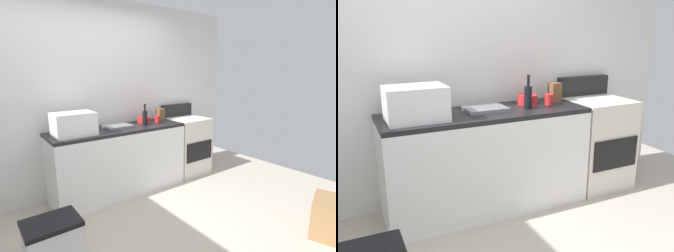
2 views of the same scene
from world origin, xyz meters
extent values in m
cube|color=silver|center=(0.00, 1.55, 1.30)|extent=(5.00, 0.10, 2.60)
cube|color=white|center=(0.30, 1.20, 0.43)|extent=(1.80, 0.60, 0.86)
cube|color=black|center=(0.30, 1.20, 0.88)|extent=(1.80, 0.60, 0.04)
cube|color=silver|center=(1.52, 1.20, 0.45)|extent=(0.60, 0.60, 0.90)
cube|color=black|center=(1.52, 0.90, 0.42)|extent=(0.52, 0.02, 0.30)
cube|color=black|center=(1.52, 1.46, 1.00)|extent=(0.60, 0.08, 0.20)
cube|color=white|center=(-0.30, 1.14, 1.04)|extent=(0.46, 0.34, 0.27)
cube|color=slate|center=(0.31, 1.25, 0.92)|extent=(0.36, 0.32, 0.03)
cylinder|color=black|center=(0.68, 1.14, 1.00)|extent=(0.07, 0.07, 0.20)
cylinder|color=black|center=(0.68, 1.14, 1.15)|extent=(0.03, 0.03, 0.10)
cylinder|color=red|center=(0.94, 1.20, 0.95)|extent=(0.08, 0.08, 0.10)
cube|color=brown|center=(1.08, 1.32, 0.99)|extent=(0.10, 0.10, 0.18)
cylinder|color=red|center=(0.77, 1.31, 0.95)|extent=(0.19, 0.19, 0.09)
camera|label=1|loc=(-1.27, -1.89, 1.63)|focal=28.01mm
camera|label=2|loc=(-0.85, -1.60, 1.61)|focal=38.55mm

